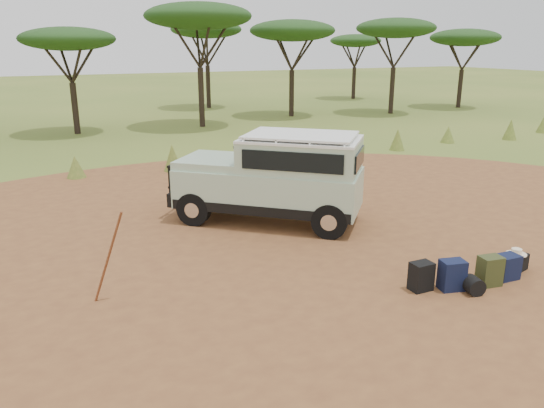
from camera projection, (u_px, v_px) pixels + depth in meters
name	position (u px, v px, depth m)	size (l,w,h in m)	color
ground	(298.00, 268.00, 10.00)	(140.00, 140.00, 0.00)	#546B26
dirt_clearing	(298.00, 268.00, 10.00)	(23.00, 23.00, 0.01)	brown
grass_fringe	(177.00, 159.00, 17.42)	(36.60, 1.60, 0.90)	#546B26
acacia_treeline	(123.00, 26.00, 26.01)	(46.70, 13.20, 6.26)	black
safari_vehicle	(275.00, 180.00, 12.30)	(4.37, 4.15, 2.12)	#A8C4A7
walking_staff	(108.00, 258.00, 8.48)	(0.04, 0.04, 1.63)	brown
backpack_black	(421.00, 276.00, 9.02)	(0.37, 0.27, 0.51)	black
backpack_navy	(452.00, 275.00, 9.04)	(0.41, 0.29, 0.54)	#13173C
backpack_olive	(490.00, 271.00, 9.21)	(0.39, 0.28, 0.54)	#37401D
duffel_navy	(507.00, 267.00, 9.47)	(0.41, 0.30, 0.46)	#13173C
hard_case	(515.00, 262.00, 9.86)	(0.45, 0.32, 0.32)	black
stuff_sack	(473.00, 285.00, 8.92)	(0.31, 0.31, 0.31)	black
safari_hat	(516.00, 252.00, 9.80)	(0.37, 0.37, 0.11)	beige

